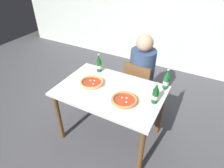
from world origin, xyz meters
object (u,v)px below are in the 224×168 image
object	(u,v)px
pizza_marinara_far	(124,100)
pizza_margherita_near	(92,82)
beer_bottle_center	(166,80)
chair_behind_table	(139,85)
beer_bottle_left	(99,64)
diner_seated	(141,78)
napkin_with_cutlery	(133,83)
beer_bottle_right	(155,94)
dining_table_main	(110,98)

from	to	relation	value
pizza_marinara_far	pizza_margherita_near	bearing A→B (deg)	166.35
pizza_margherita_near	beer_bottle_center	xyz separation A→B (m)	(0.79, 0.33, 0.08)
chair_behind_table	beer_bottle_left	size ratio (longest dim) A/B	3.44
diner_seated	pizza_margherita_near	xyz separation A→B (m)	(-0.39, -0.66, 0.19)
diner_seated	napkin_with_cutlery	xyz separation A→B (m)	(0.04, -0.41, 0.17)
beer_bottle_right	beer_bottle_center	bearing A→B (deg)	84.58
napkin_with_cutlery	diner_seated	bearing A→B (deg)	95.98
pizza_marinara_far	beer_bottle_right	size ratio (longest dim) A/B	1.24
diner_seated	pizza_marinara_far	bearing A→B (deg)	-83.05
beer_bottle_right	chair_behind_table	bearing A→B (deg)	123.18
pizza_margherita_near	beer_bottle_right	bearing A→B (deg)	1.95
dining_table_main	pizza_marinara_far	bearing A→B (deg)	-25.74
pizza_marinara_far	beer_bottle_center	xyz separation A→B (m)	(0.31, 0.45, 0.08)
beer_bottle_left	beer_bottle_right	size ratio (longest dim) A/B	1.00
diner_seated	dining_table_main	bearing A→B (deg)	-101.95
beer_bottle_left	napkin_with_cutlery	size ratio (longest dim) A/B	1.12
pizza_margherita_near	beer_bottle_left	world-z (taller)	beer_bottle_left
dining_table_main	napkin_with_cutlery	xyz separation A→B (m)	(0.18, 0.25, 0.12)
diner_seated	pizza_marinara_far	size ratio (longest dim) A/B	3.96
diner_seated	beer_bottle_left	xyz separation A→B (m)	(-0.46, -0.37, 0.27)
chair_behind_table	napkin_with_cutlery	xyz separation A→B (m)	(0.05, -0.36, 0.27)
chair_behind_table	pizza_margherita_near	world-z (taller)	chair_behind_table
diner_seated	pizza_margherita_near	bearing A→B (deg)	-120.43
beer_bottle_left	beer_bottle_center	size ratio (longest dim) A/B	1.00
chair_behind_table	beer_bottle_center	distance (m)	0.62
diner_seated	beer_bottle_right	distance (m)	0.78
diner_seated	napkin_with_cutlery	distance (m)	0.45
beer_bottle_left	chair_behind_table	bearing A→B (deg)	34.84
beer_bottle_right	pizza_margherita_near	bearing A→B (deg)	-178.05
beer_bottle_right	napkin_with_cutlery	bearing A→B (deg)	146.63
dining_table_main	beer_bottle_left	size ratio (longest dim) A/B	4.86
dining_table_main	chair_behind_table	world-z (taller)	chair_behind_table
pizza_marinara_far	beer_bottle_center	size ratio (longest dim) A/B	1.24
beer_bottle_right	beer_bottle_left	bearing A→B (deg)	162.42
diner_seated	beer_bottle_center	xyz separation A→B (m)	(0.40, -0.32, 0.27)
chair_behind_table	pizza_marinara_far	distance (m)	0.78
pizza_margherita_near	beer_bottle_right	world-z (taller)	beer_bottle_right
chair_behind_table	diner_seated	xyz separation A→B (m)	(0.01, 0.05, 0.10)
beer_bottle_left	beer_bottle_center	bearing A→B (deg)	2.81
chair_behind_table	beer_bottle_left	xyz separation A→B (m)	(-0.45, -0.32, 0.37)
chair_behind_table	diner_seated	world-z (taller)	diner_seated
pizza_marinara_far	beer_bottle_left	size ratio (longest dim) A/B	1.24
chair_behind_table	diner_seated	distance (m)	0.11
pizza_margherita_near	beer_bottle_right	distance (m)	0.76
pizza_margherita_near	pizza_marinara_far	size ratio (longest dim) A/B	1.02
diner_seated	beer_bottle_right	bearing A→B (deg)	-59.41
dining_table_main	chair_behind_table	xyz separation A→B (m)	(0.13, 0.61, -0.15)
dining_table_main	chair_behind_table	size ratio (longest dim) A/B	1.41
dining_table_main	beer_bottle_center	distance (m)	0.67
beer_bottle_center	napkin_with_cutlery	distance (m)	0.38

